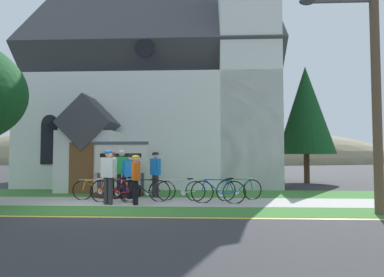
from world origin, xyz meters
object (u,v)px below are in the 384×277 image
(bicycle_red, at_px, (145,190))
(bicycle_blue, at_px, (239,189))
(utility_pole, at_px, (371,45))
(bicycle_green, at_px, (98,189))
(cyclist_in_orange_jersey, at_px, (109,172))
(cyclist_in_white_jersey, at_px, (112,171))
(cyclist_in_red_jersey, at_px, (136,176))
(cyclist_in_yellow_jersey, at_px, (122,169))
(church_sign, at_px, (121,159))
(bicycle_yellow, at_px, (115,191))
(roadside_conifer, at_px, (306,110))
(bicycle_black, at_px, (181,190))
(cyclist_in_green_jersey, at_px, (155,171))
(bicycle_orange, at_px, (218,191))
(cyclist_in_blue_jersey, at_px, (131,173))

(bicycle_red, relative_size, bicycle_blue, 1.07)
(bicycle_red, relative_size, utility_pole, 0.21)
(bicycle_green, xyz_separation_m, utility_pole, (8.35, -2.51, 4.20))
(bicycle_green, bearing_deg, cyclist_in_orange_jersey, -58.41)
(bicycle_blue, xyz_separation_m, cyclist_in_white_jersey, (-4.65, 0.53, 0.61))
(bicycle_red, bearing_deg, utility_pole, -17.67)
(cyclist_in_red_jersey, distance_m, cyclist_in_orange_jersey, 0.89)
(cyclist_in_red_jersey, relative_size, cyclist_in_yellow_jersey, 0.89)
(church_sign, height_order, cyclist_in_red_jersey, church_sign)
(church_sign, distance_m, cyclist_in_yellow_jersey, 1.14)
(bicycle_yellow, xyz_separation_m, bicycle_red, (0.96, 0.25, -0.01))
(bicycle_yellow, bearing_deg, cyclist_in_orange_jersey, -96.97)
(bicycle_green, height_order, cyclist_in_orange_jersey, cyclist_in_orange_jersey)
(bicycle_red, distance_m, utility_pole, 8.08)
(church_sign, xyz_separation_m, roadside_conifer, (9.20, 6.32, 2.79))
(church_sign, distance_m, bicycle_black, 3.26)
(bicycle_black, distance_m, roadside_conifer, 11.11)
(bicycle_green, xyz_separation_m, cyclist_in_green_jersey, (1.94, 0.66, 0.63))
(cyclist_in_green_jersey, height_order, cyclist_in_orange_jersey, cyclist_in_orange_jersey)
(bicycle_orange, distance_m, utility_pole, 6.13)
(cyclist_in_white_jersey, bearing_deg, utility_pole, -21.10)
(church_sign, xyz_separation_m, bicycle_yellow, (0.41, -2.24, -1.02))
(bicycle_yellow, xyz_separation_m, cyclist_in_yellow_jersey, (-0.09, 1.20, 0.66))
(bicycle_yellow, xyz_separation_m, roadside_conifer, (8.79, 8.56, 3.81))
(cyclist_in_orange_jersey, bearing_deg, cyclist_in_white_jersey, 102.98)
(bicycle_black, bearing_deg, roadside_conifer, 50.44)
(bicycle_red, bearing_deg, cyclist_in_orange_jersey, -142.54)
(bicycle_red, distance_m, cyclist_in_white_jersey, 1.85)
(utility_pole, bearing_deg, bicycle_yellow, 166.26)
(cyclist_in_yellow_jersey, bearing_deg, bicycle_black, -16.90)
(bicycle_orange, bearing_deg, cyclist_in_green_jersey, 148.76)
(cyclist_in_white_jersey, bearing_deg, bicycle_orange, -18.49)
(cyclist_in_red_jersey, relative_size, cyclist_in_blue_jersey, 0.98)
(bicycle_yellow, height_order, bicycle_red, bicycle_yellow)
(bicycle_red, distance_m, cyclist_in_orange_jersey, 1.44)
(church_sign, bearing_deg, cyclist_in_orange_jersey, -82.99)
(bicycle_yellow, distance_m, cyclist_in_red_jersey, 1.11)
(church_sign, distance_m, roadside_conifer, 11.50)
(bicycle_black, xyz_separation_m, utility_pole, (5.39, -2.37, 4.20))
(cyclist_in_orange_jersey, distance_m, utility_pole, 8.49)
(bicycle_yellow, bearing_deg, cyclist_in_green_jersey, 49.44)
(cyclist_in_yellow_jersey, relative_size, cyclist_in_green_jersey, 1.05)
(bicycle_green, height_order, bicycle_blue, bicycle_blue)
(bicycle_green, height_order, cyclist_in_blue_jersey, cyclist_in_blue_jersey)
(bicycle_red, bearing_deg, cyclist_in_blue_jersey, 134.16)
(cyclist_in_yellow_jersey, relative_size, cyclist_in_blue_jersey, 1.10)
(cyclist_in_white_jersey, bearing_deg, bicycle_yellow, -69.19)
(cyclist_in_yellow_jersey, relative_size, cyclist_in_white_jersey, 1.05)
(utility_pole, bearing_deg, bicycle_orange, 156.51)
(cyclist_in_blue_jersey, relative_size, utility_pole, 0.19)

